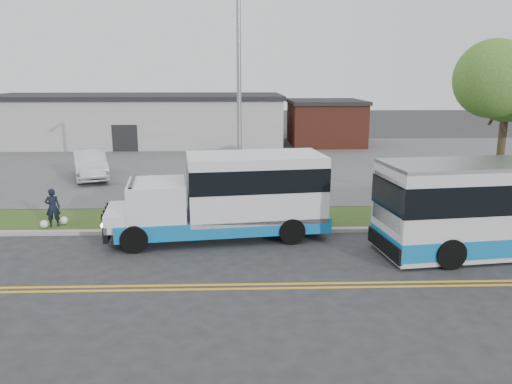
{
  "coord_description": "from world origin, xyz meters",
  "views": [
    {
      "loc": [
        2.98,
        -17.45,
        5.98
      ],
      "look_at": [
        3.62,
        1.21,
        1.6
      ],
      "focal_mm": 35.0,
      "sensor_mm": 36.0,
      "label": 1
    }
  ],
  "objects_px": {
    "streetlight_near": "(239,95)",
    "shuttle_bus": "(234,193)",
    "tree_east": "(510,70)",
    "pedestrian": "(53,207)",
    "parked_car_a": "(90,164)"
  },
  "relations": [
    {
      "from": "streetlight_near",
      "to": "shuttle_bus",
      "type": "distance_m",
      "value": 4.1
    },
    {
      "from": "tree_east",
      "to": "streetlight_near",
      "type": "xyz_separation_m",
      "value": [
        -11.0,
        -0.27,
        -0.97
      ]
    },
    {
      "from": "tree_east",
      "to": "pedestrian",
      "type": "xyz_separation_m",
      "value": [
        -18.43,
        -1.1,
        -5.33
      ]
    },
    {
      "from": "pedestrian",
      "to": "parked_car_a",
      "type": "xyz_separation_m",
      "value": [
        -1.27,
        9.54,
        0.05
      ]
    },
    {
      "from": "pedestrian",
      "to": "parked_car_a",
      "type": "height_order",
      "value": "parked_car_a"
    },
    {
      "from": "shuttle_bus",
      "to": "parked_car_a",
      "type": "distance_m",
      "value": 13.7
    },
    {
      "from": "tree_east",
      "to": "streetlight_near",
      "type": "relative_size",
      "value": 0.88
    },
    {
      "from": "shuttle_bus",
      "to": "pedestrian",
      "type": "xyz_separation_m",
      "value": [
        -7.21,
        1.2,
        -0.8
      ]
    },
    {
      "from": "tree_east",
      "to": "parked_car_a",
      "type": "bearing_deg",
      "value": 156.8
    },
    {
      "from": "parked_car_a",
      "to": "shuttle_bus",
      "type": "bearing_deg",
      "value": -71.62
    },
    {
      "from": "tree_east",
      "to": "shuttle_bus",
      "type": "bearing_deg",
      "value": -168.44
    },
    {
      "from": "tree_east",
      "to": "pedestrian",
      "type": "distance_m",
      "value": 19.22
    },
    {
      "from": "streetlight_near",
      "to": "pedestrian",
      "type": "distance_m",
      "value": 8.65
    },
    {
      "from": "streetlight_near",
      "to": "parked_car_a",
      "type": "height_order",
      "value": "streetlight_near"
    },
    {
      "from": "streetlight_near",
      "to": "pedestrian",
      "type": "bearing_deg",
      "value": -173.64
    }
  ]
}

